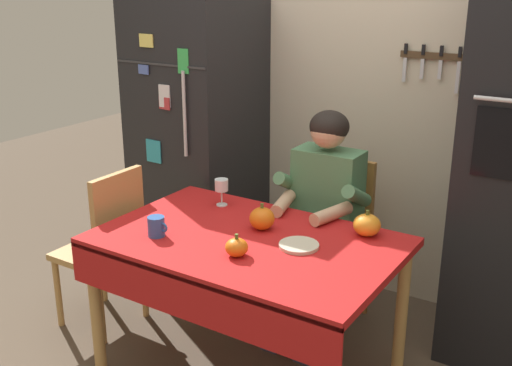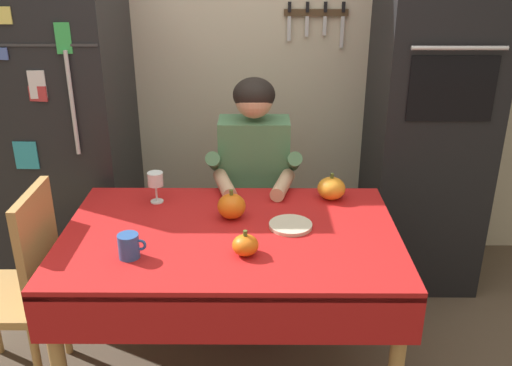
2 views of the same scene
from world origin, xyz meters
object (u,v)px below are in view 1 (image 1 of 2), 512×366
(dining_table, at_px, (245,256))
(seated_person, at_px, (322,205))
(chair_left_side, at_px, (108,243))
(refrigerator, at_px, (198,139))
(pumpkin_large, at_px, (237,247))
(chair_behind_person, at_px, (335,232))
(pumpkin_medium, at_px, (367,225))
(pumpkin_small, at_px, (262,219))
(serving_tray, at_px, (299,245))
(wine_glass, at_px, (222,186))
(coffee_mug, at_px, (157,226))

(dining_table, height_order, seated_person, seated_person)
(dining_table, xyz_separation_m, chair_left_side, (-0.90, -0.01, -0.14))
(refrigerator, distance_m, chair_left_side, 0.98)
(seated_person, relative_size, pumpkin_large, 12.06)
(chair_behind_person, bearing_deg, pumpkin_medium, -50.38)
(refrigerator, relative_size, dining_table, 1.29)
(pumpkin_large, bearing_deg, pumpkin_medium, 53.04)
(pumpkin_small, bearing_deg, dining_table, -91.05)
(refrigerator, relative_size, seated_person, 1.45)
(pumpkin_small, relative_size, serving_tray, 0.72)
(pumpkin_large, relative_size, serving_tray, 0.56)
(chair_left_side, xyz_separation_m, pumpkin_large, (0.97, -0.15, 0.27))
(chair_left_side, relative_size, wine_glass, 6.35)
(chair_behind_person, distance_m, coffee_mug, 1.12)
(dining_table, height_order, chair_behind_person, chair_behind_person)
(pumpkin_large, bearing_deg, wine_glass, 131.49)
(pumpkin_large, bearing_deg, refrigerator, 134.12)
(coffee_mug, bearing_deg, seated_person, 59.49)
(pumpkin_small, bearing_deg, pumpkin_large, -78.49)
(pumpkin_medium, relative_size, serving_tray, 0.71)
(wine_glass, bearing_deg, refrigerator, 136.14)
(chair_behind_person, height_order, pumpkin_small, chair_behind_person)
(coffee_mug, relative_size, pumpkin_medium, 0.82)
(wine_glass, distance_m, pumpkin_medium, 0.82)
(chair_left_side, xyz_separation_m, pumpkin_medium, (1.36, 0.37, 0.28))
(dining_table, relative_size, chair_behind_person, 1.51)
(pumpkin_large, bearing_deg, chair_left_side, 171.13)
(chair_behind_person, distance_m, serving_tray, 0.78)
(wine_glass, bearing_deg, chair_left_side, -149.17)
(chair_left_side, distance_m, coffee_mug, 0.62)
(seated_person, height_order, wine_glass, seated_person)
(coffee_mug, height_order, serving_tray, coffee_mug)
(coffee_mug, height_order, pumpkin_large, pumpkin_large)
(wine_glass, bearing_deg, pumpkin_large, -48.51)
(chair_behind_person, bearing_deg, dining_table, -96.76)
(dining_table, relative_size, coffee_mug, 12.97)
(seated_person, xyz_separation_m, pumpkin_medium, (0.36, -0.25, 0.06))
(seated_person, relative_size, pumpkin_medium, 9.51)
(chair_behind_person, height_order, pumpkin_medium, chair_behind_person)
(chair_left_side, distance_m, wine_glass, 0.72)
(dining_table, relative_size, pumpkin_medium, 10.70)
(chair_left_side, height_order, pumpkin_medium, chair_left_side)
(dining_table, height_order, pumpkin_small, pumpkin_small)
(pumpkin_small, bearing_deg, refrigerator, 142.45)
(chair_behind_person, xyz_separation_m, seated_person, (-0.00, -0.19, 0.23))
(dining_table, bearing_deg, wine_glass, 138.75)
(wine_glass, relative_size, serving_tray, 0.80)
(dining_table, xyz_separation_m, pumpkin_small, (0.00, 0.15, 0.14))
(seated_person, relative_size, wine_glass, 8.50)
(pumpkin_medium, xyz_separation_m, serving_tray, (-0.20, -0.29, -0.04))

